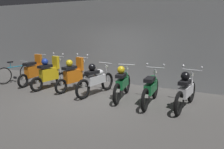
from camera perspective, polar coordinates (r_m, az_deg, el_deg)
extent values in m
plane|color=#565451|center=(7.39, -6.39, -6.08)|extent=(80.00, 80.00, 0.00)
cube|color=gray|center=(9.35, 2.40, 8.12)|extent=(16.00, 0.30, 3.34)
torus|color=black|center=(10.09, -16.78, -0.16)|extent=(0.13, 0.54, 0.53)
torus|color=black|center=(9.26, -21.30, -1.49)|extent=(0.13, 0.54, 0.53)
cube|color=orange|center=(9.62, -19.04, 0.77)|extent=(0.28, 0.75, 0.44)
cube|color=orange|center=(9.81, -17.86, 3.42)|extent=(0.29, 0.14, 0.48)
cube|color=black|center=(9.45, -19.82, 2.51)|extent=(0.28, 0.54, 0.10)
cylinder|color=#B7BABF|center=(9.89, -17.42, 4.80)|extent=(0.56, 0.08, 0.04)
cylinder|color=#B7BABF|center=(9.99, -17.09, 2.15)|extent=(0.07, 0.15, 0.85)
sphere|color=silver|center=(9.94, -17.20, 3.97)|extent=(0.12, 0.12, 0.12)
cube|color=white|center=(9.26, -21.24, -0.86)|extent=(0.16, 0.02, 0.10)
torus|color=black|center=(9.24, -12.57, -1.00)|extent=(0.16, 0.54, 0.53)
torus|color=black|center=(8.53, -18.26, -2.35)|extent=(0.16, 0.54, 0.53)
cube|color=gold|center=(8.82, -15.40, 0.06)|extent=(0.32, 0.76, 0.44)
cube|color=gold|center=(8.97, -13.84, 2.93)|extent=(0.29, 0.16, 0.48)
cube|color=black|center=(8.67, -16.33, 1.96)|extent=(0.31, 0.55, 0.10)
cylinder|color=#B7BABF|center=(9.03, -13.25, 4.42)|extent=(0.56, 0.11, 0.04)
sphere|color=#B7BABF|center=(9.22, -14.36, 5.13)|extent=(0.07, 0.07, 0.07)
sphere|color=#B7BABF|center=(8.83, -12.15, 4.96)|extent=(0.07, 0.07, 0.07)
cylinder|color=#B7BABF|center=(9.13, -12.90, 1.53)|extent=(0.08, 0.15, 0.85)
sphere|color=silver|center=(9.08, -12.99, 3.51)|extent=(0.12, 0.12, 0.12)
cube|color=white|center=(8.53, -18.18, -1.67)|extent=(0.16, 0.03, 0.10)
sphere|color=#1E389E|center=(8.64, -16.39, 3.07)|extent=(0.24, 0.24, 0.24)
torus|color=black|center=(8.77, -6.84, -1.47)|extent=(0.18, 0.54, 0.53)
torus|color=black|center=(8.01, -12.58, -2.92)|extent=(0.18, 0.54, 0.53)
cube|color=orange|center=(8.32, -9.64, -0.36)|extent=(0.34, 0.76, 0.44)
cube|color=orange|center=(8.48, -8.03, 2.67)|extent=(0.30, 0.17, 0.48)
cube|color=black|center=(8.16, -10.54, 1.65)|extent=(0.33, 0.55, 0.10)
cylinder|color=#B7BABF|center=(8.55, -7.41, 4.24)|extent=(0.56, 0.13, 0.04)
sphere|color=#B7BABF|center=(8.72, -8.65, 5.01)|extent=(0.07, 0.07, 0.07)
sphere|color=#B7BABF|center=(8.36, -6.16, 4.79)|extent=(0.07, 0.07, 0.07)
cylinder|color=#B7BABF|center=(8.65, -7.12, 1.19)|extent=(0.08, 0.16, 0.85)
sphere|color=silver|center=(8.60, -7.17, 3.28)|extent=(0.12, 0.12, 0.12)
cube|color=white|center=(8.00, -12.49, -2.20)|extent=(0.16, 0.04, 0.10)
sphere|color=gold|center=(8.13, -10.59, 2.83)|extent=(0.24, 0.24, 0.24)
torus|color=black|center=(8.28, -1.19, -1.75)|extent=(0.18, 0.66, 0.65)
torus|color=black|center=(7.31, -7.28, -3.66)|extent=(0.18, 0.66, 0.65)
cube|color=silver|center=(7.73, -4.06, -1.29)|extent=(0.33, 0.85, 0.28)
ellipsoid|color=silver|center=(7.81, -3.36, 0.50)|extent=(0.32, 0.47, 0.22)
cube|color=black|center=(7.54, -4.97, 0.54)|extent=(0.31, 0.55, 0.10)
cylinder|color=#B7BABF|center=(8.06, -1.65, 2.88)|extent=(0.56, 0.11, 0.04)
cylinder|color=#B7BABF|center=(8.17, -1.41, 0.36)|extent=(0.08, 0.17, 0.65)
sphere|color=silver|center=(8.13, -1.42, 1.89)|extent=(0.12, 0.12, 0.12)
cube|color=white|center=(7.30, -7.17, -2.86)|extent=(0.16, 0.03, 0.10)
sphere|color=black|center=(7.51, -4.99, 1.81)|extent=(0.24, 0.24, 0.24)
torus|color=black|center=(7.95, 3.76, -2.33)|extent=(0.21, 0.66, 0.65)
torus|color=black|center=(6.74, 1.21, -4.88)|extent=(0.21, 0.66, 0.65)
cube|color=#197238|center=(7.29, 2.60, -2.06)|extent=(0.37, 0.86, 0.28)
ellipsoid|color=#197238|center=(7.39, 2.92, -0.13)|extent=(0.34, 0.48, 0.22)
cube|color=black|center=(7.06, 2.26, -0.19)|extent=(0.33, 0.55, 0.10)
cylinder|color=#B7BABF|center=(7.71, 3.65, 2.47)|extent=(0.56, 0.14, 0.04)
cylinder|color=#B7BABF|center=(7.83, 3.70, -0.15)|extent=(0.08, 0.17, 0.65)
sphere|color=silver|center=(7.79, 3.72, 1.44)|extent=(0.12, 0.12, 0.12)
cube|color=white|center=(6.73, 1.27, -4.01)|extent=(0.16, 0.04, 0.10)
sphere|color=gold|center=(7.03, 2.27, 1.17)|extent=(0.24, 0.24, 0.24)
torus|color=black|center=(7.48, 10.67, -3.41)|extent=(0.15, 0.66, 0.65)
torus|color=black|center=(6.26, 8.22, -6.29)|extent=(0.15, 0.66, 0.65)
cube|color=#197238|center=(6.82, 9.61, -3.19)|extent=(0.29, 0.85, 0.28)
ellipsoid|color=#197238|center=(6.91, 9.96, -1.12)|extent=(0.30, 0.46, 0.22)
cube|color=black|center=(6.58, 9.34, -1.21)|extent=(0.29, 0.54, 0.10)
cylinder|color=#B7BABF|center=(7.23, 10.71, 1.68)|extent=(0.56, 0.09, 0.04)
sphere|color=#B7BABF|center=(7.27, 8.73, 2.60)|extent=(0.07, 0.07, 0.07)
sphere|color=#B7BABF|center=(7.17, 12.77, 2.32)|extent=(0.07, 0.07, 0.07)
cylinder|color=#B7BABF|center=(7.36, 10.68, -1.10)|extent=(0.07, 0.16, 0.65)
sphere|color=silver|center=(7.31, 10.75, 0.59)|extent=(0.12, 0.12, 0.12)
cube|color=white|center=(6.26, 8.31, -5.35)|extent=(0.16, 0.03, 0.10)
torus|color=black|center=(7.37, 19.15, -4.09)|extent=(0.15, 0.66, 0.65)
torus|color=black|center=(6.16, 16.28, -6.96)|extent=(0.15, 0.66, 0.65)
cube|color=silver|center=(6.71, 17.95, -3.84)|extent=(0.29, 0.85, 0.28)
ellipsoid|color=silver|center=(6.80, 18.40, -1.75)|extent=(0.30, 0.46, 0.22)
cube|color=black|center=(6.47, 17.69, -1.83)|extent=(0.28, 0.54, 0.10)
cylinder|color=#B7BABF|center=(7.12, 19.32, 1.07)|extent=(0.56, 0.08, 0.04)
sphere|color=#B7BABF|center=(7.17, 17.35, 2.07)|extent=(0.07, 0.07, 0.07)
sphere|color=#B7BABF|center=(7.05, 21.42, 1.65)|extent=(0.07, 0.07, 0.07)
cylinder|color=#B7BABF|center=(7.24, 19.22, -1.75)|extent=(0.07, 0.16, 0.65)
sphere|color=silver|center=(7.20, 19.33, -0.04)|extent=(0.12, 0.12, 0.12)
cube|color=white|center=(6.15, 16.40, -6.01)|extent=(0.16, 0.03, 0.10)
sphere|color=black|center=(6.43, 17.78, -0.36)|extent=(0.24, 0.24, 0.24)
torus|color=black|center=(10.67, -20.41, 0.63)|extent=(0.14, 0.68, 0.68)
torus|color=black|center=(10.13, -25.31, -0.31)|extent=(0.14, 0.68, 0.68)
cylinder|color=teal|center=(10.34, -22.93, 1.80)|extent=(0.13, 0.68, 0.04)
cylinder|color=teal|center=(10.22, -23.97, 2.18)|extent=(0.03, 0.03, 0.22)
cube|color=black|center=(10.20, -24.03, 2.84)|extent=(0.13, 0.23, 0.05)
cylinder|color=#B7BABF|center=(10.52, -21.16, 3.09)|extent=(0.50, 0.10, 0.03)
cylinder|color=black|center=(10.39, -22.98, -0.70)|extent=(0.13, 0.12, 0.10)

